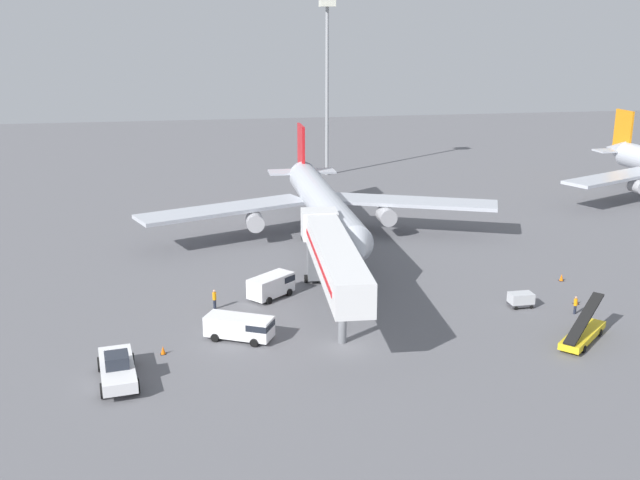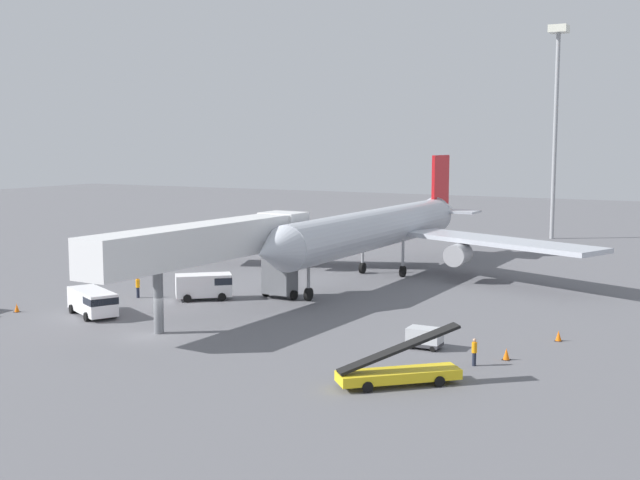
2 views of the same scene
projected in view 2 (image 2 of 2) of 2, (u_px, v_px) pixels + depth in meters
The scene contains 13 objects.
ground_plane at pixel (151, 336), 55.09m from camera, with size 300.00×300.00×0.00m, color slate.
airplane_at_gate at pixel (381, 228), 79.30m from camera, with size 43.71×43.19×11.64m.
jet_bridge at pixel (217, 244), 60.71m from camera, with size 4.48×23.33×7.26m.
belt_loader_truck at pixel (399, 372), 43.79m from camera, with size 6.10×5.85×3.23m.
service_van_near_center at pixel (93, 301), 61.26m from camera, with size 5.87×4.37×1.96m.
service_van_near_right at pixel (205, 285), 67.72m from camera, with size 4.81×4.55×2.14m.
baggage_cart_outer_left at pixel (425, 337), 51.66m from camera, with size 2.17×1.41×1.34m.
ground_crew_worker_foreground at pixel (474, 351), 47.62m from camera, with size 0.42×0.42×1.65m.
ground_crew_worker_midground at pixel (138, 286), 68.46m from camera, with size 0.46×0.46×1.84m.
safety_cone_alpha at pixel (559, 336), 53.60m from camera, with size 0.46×0.46×0.71m.
safety_cone_bravo at pixel (506, 354), 48.97m from camera, with size 0.47×0.47×0.72m.
safety_cone_charlie at pixel (17, 308), 62.74m from camera, with size 0.44×0.44×0.68m.
apron_light_mast at pixel (557, 94), 108.18m from camera, with size 2.40×2.40×28.55m.
Camera 2 is at (35.71, -41.98, 13.14)m, focal length 45.37 mm.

